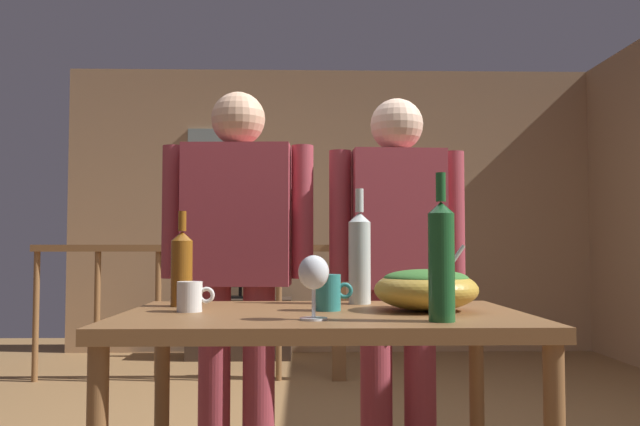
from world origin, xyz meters
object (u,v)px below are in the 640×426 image
at_px(mug_white, 191,297).
at_px(tv_console, 240,328).
at_px(flat_screen_tv, 240,273).
at_px(mug_teal, 329,292).
at_px(framed_picture, 214,158).
at_px(stair_railing, 242,295).
at_px(salad_bowl, 426,287).
at_px(wine_bottle_clear, 360,256).
at_px(serving_table, 323,342).
at_px(wine_glass, 314,275).
at_px(wine_bottle_amber, 182,267).
at_px(person_standing_right, 397,256).
at_px(wine_bottle_green, 441,259).
at_px(person_standing_left, 237,250).

bearing_deg(mug_white, tv_console, 93.33).
distance_m(flat_screen_tv, mug_white, 3.92).
bearing_deg(mug_teal, framed_picture, 102.20).
distance_m(stair_railing, salad_bowl, 3.04).
height_order(framed_picture, wine_bottle_clear, framed_picture).
xyz_separation_m(framed_picture, mug_teal, (0.91, -4.21, -0.97)).
relative_size(tv_console, serving_table, 0.78).
xyz_separation_m(stair_railing, flat_screen_tv, (-0.11, 0.98, 0.12)).
relative_size(framed_picture, stair_railing, 0.24).
height_order(stair_railing, wine_glass, stair_railing).
relative_size(framed_picture, wine_bottle_amber, 1.77).
height_order(tv_console, person_standing_right, person_standing_right).
bearing_deg(stair_railing, serving_table, -80.26).
bearing_deg(wine_bottle_amber, flat_screen_tv, 92.61).
bearing_deg(tv_console, serving_table, -81.18).
height_order(stair_railing, wine_bottle_green, wine_bottle_green).
xyz_separation_m(mug_white, person_standing_left, (0.06, 0.78, 0.13)).
bearing_deg(framed_picture, serving_table, -78.13).
height_order(wine_bottle_amber, person_standing_right, person_standing_right).
xyz_separation_m(wine_bottle_green, person_standing_right, (0.04, 1.06, -0.01)).
distance_m(wine_bottle_amber, person_standing_left, 0.61).
bearing_deg(wine_bottle_green, person_standing_left, 120.39).
height_order(stair_railing, salad_bowl, stair_railing).
bearing_deg(wine_bottle_amber, mug_teal, -18.87).
distance_m(stair_railing, wine_bottle_amber, 2.78).
xyz_separation_m(wine_bottle_green, wine_bottle_clear, (-0.16, 0.53, 0.00)).
xyz_separation_m(stair_railing, wine_bottle_green, (0.80, -3.22, 0.31)).
distance_m(stair_railing, wine_bottle_green, 3.33).
relative_size(wine_bottle_clear, mug_teal, 3.43).
height_order(wine_glass, wine_bottle_amber, wine_bottle_amber).
height_order(framed_picture, wine_bottle_amber, framed_picture).
relative_size(serving_table, wine_bottle_green, 3.06).
distance_m(framed_picture, serving_table, 4.48).
bearing_deg(wine_bottle_clear, person_standing_left, 131.15).
xyz_separation_m(framed_picture, stair_railing, (0.39, -1.30, -1.18)).
distance_m(tv_console, person_standing_left, 3.25).
xyz_separation_m(tv_console, wine_glass, (0.58, -4.18, 0.63)).
relative_size(framed_picture, person_standing_right, 0.34).
height_order(flat_screen_tv, wine_bottle_amber, wine_bottle_amber).
bearing_deg(salad_bowl, framed_picture, 105.84).
bearing_deg(wine_bottle_amber, salad_bowl, -12.49).
bearing_deg(wine_glass, wine_bottle_green, -8.04).
bearing_deg(flat_screen_tv, framed_picture, 131.02).
relative_size(wine_bottle_green, person_standing_left, 0.23).
height_order(stair_railing, wine_bottle_clear, wine_bottle_clear).
height_order(framed_picture, wine_bottle_green, framed_picture).
distance_m(framed_picture, salad_bowl, 4.49).
xyz_separation_m(mug_teal, person_standing_right, (0.31, 0.76, 0.10)).
height_order(wine_bottle_amber, person_standing_left, person_standing_left).
height_order(mug_white, person_standing_right, person_standing_right).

